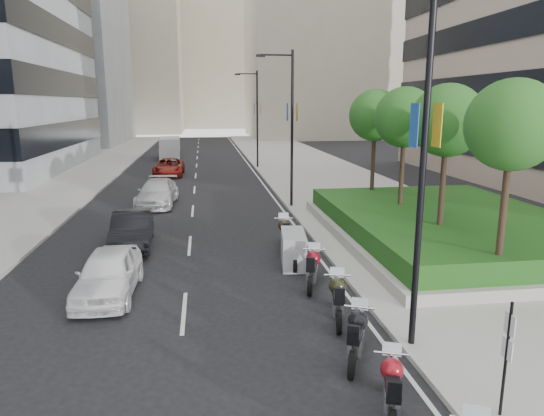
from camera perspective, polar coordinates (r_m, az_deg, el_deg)
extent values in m
plane|color=black|center=(11.46, -3.09, -19.92)|extent=(160.00, 160.00, 0.00)
cube|color=#9E9B93|center=(41.30, 5.74, 3.81)|extent=(10.00, 100.00, 0.15)
cube|color=#9E9B93|center=(41.67, -23.62, 2.92)|extent=(8.00, 100.00, 0.15)
cube|color=silver|center=(40.39, -1.60, 3.58)|extent=(0.12, 100.00, 0.01)
cube|color=silver|center=(40.15, -9.01, 3.38)|extent=(0.12, 100.00, 0.01)
cube|color=gray|center=(83.46, -25.38, 17.26)|extent=(22.00, 26.00, 30.00)
cube|color=#B7AD93|center=(93.28, 6.52, 19.52)|extent=(28.00, 24.00, 36.00)
cube|color=#B7AD93|center=(111.55, -17.73, 17.32)|extent=(26.00, 24.00, 34.00)
cube|color=#B7AD93|center=(130.34, -7.15, 17.85)|extent=(30.00, 24.00, 38.00)
cube|color=#A09E95|center=(23.16, 20.02, -2.88)|extent=(10.00, 14.00, 0.40)
cube|color=#164D16|center=(23.02, 20.12, -1.44)|extent=(9.40, 13.40, 0.80)
cylinder|color=#332319|center=(16.90, 25.49, -1.08)|extent=(0.22, 0.22, 4.00)
sphere|color=#1D5D1E|center=(16.54, 26.42, 8.74)|extent=(2.80, 2.80, 2.80)
cylinder|color=#332319|center=(20.28, 19.34, 1.47)|extent=(0.22, 0.22, 4.00)
sphere|color=#1D5D1E|center=(19.97, 19.93, 9.67)|extent=(2.80, 2.80, 2.80)
cylinder|color=#332319|center=(23.84, 14.98, 3.28)|extent=(0.22, 0.22, 4.00)
sphere|color=#1D5D1E|center=(23.59, 15.37, 10.25)|extent=(2.80, 2.80, 2.80)
cylinder|color=#332319|center=(27.53, 11.75, 4.59)|extent=(0.22, 0.22, 4.00)
sphere|color=#1D5D1E|center=(27.31, 12.02, 10.63)|extent=(2.80, 2.80, 2.80)
cylinder|color=black|center=(11.93, 17.28, 3.99)|extent=(0.16, 0.16, 9.00)
cube|color=gold|center=(11.95, 18.85, 9.21)|extent=(0.02, 0.45, 1.00)
cube|color=#1B4C99|center=(11.71, 16.37, 9.32)|extent=(0.02, 0.45, 1.00)
cylinder|color=black|center=(28.18, 2.37, 8.99)|extent=(0.16, 0.16, 9.00)
cylinder|color=black|center=(28.11, 0.56, 17.57)|extent=(1.80, 0.10, 0.10)
cube|color=black|center=(27.98, -1.35, 17.48)|extent=(0.50, 0.22, 0.14)
cube|color=gold|center=(28.19, 2.96, 11.23)|extent=(0.02, 0.45, 1.00)
cube|color=#1B4C99|center=(28.09, 1.82, 11.23)|extent=(0.02, 0.45, 1.00)
cylinder|color=black|center=(45.98, -1.74, 10.26)|extent=(0.16, 0.16, 9.00)
cylinder|color=black|center=(45.94, -2.93, 15.49)|extent=(1.80, 0.10, 0.10)
cube|color=black|center=(45.86, -4.09, 15.42)|extent=(0.50, 0.22, 0.14)
cube|color=gold|center=(45.99, -1.39, 11.63)|extent=(0.02, 0.45, 1.00)
cube|color=#1B4C99|center=(45.93, -2.10, 11.63)|extent=(0.02, 0.45, 1.00)
cylinder|color=black|center=(10.66, 25.77, -16.14)|extent=(0.06, 0.06, 2.50)
cube|color=silver|center=(10.32, 26.19, -12.20)|extent=(0.02, 0.32, 0.42)
cube|color=silver|center=(10.52, 25.93, -14.69)|extent=(0.02, 0.32, 0.42)
cylinder|color=black|center=(11.28, 13.66, -19.05)|extent=(0.31, 0.61, 0.61)
cube|color=silver|center=(10.49, 13.89, -20.62)|extent=(0.55, 0.88, 0.41)
sphere|color=maroon|center=(10.57, 13.92, -17.98)|extent=(0.47, 0.47, 0.47)
cube|color=black|center=(10.08, 14.05, -20.02)|extent=(0.50, 0.78, 0.16)
cylinder|color=silver|center=(10.70, 13.92, -16.27)|extent=(0.70, 0.29, 0.05)
cylinder|color=black|center=(11.62, 9.37, -17.76)|extent=(0.38, 0.64, 0.64)
cylinder|color=black|center=(13.08, 10.25, -14.19)|extent=(0.38, 0.64, 0.64)
cube|color=silver|center=(12.21, 9.84, -15.25)|extent=(0.64, 0.93, 0.44)
sphere|color=black|center=(12.35, 10.09, -12.91)|extent=(0.50, 0.50, 0.50)
cube|color=black|center=(11.79, 9.73, -14.50)|extent=(0.58, 0.83, 0.17)
cylinder|color=silver|center=(12.51, 10.27, -11.43)|extent=(0.72, 0.36, 0.05)
cylinder|color=black|center=(13.53, 7.90, -13.13)|extent=(0.27, 0.66, 0.65)
cylinder|color=black|center=(15.07, 7.55, -10.39)|extent=(0.27, 0.66, 0.65)
cube|color=silver|center=(14.18, 7.74, -11.11)|extent=(0.50, 0.94, 0.44)
sphere|color=black|center=(14.35, 7.72, -9.10)|extent=(0.50, 0.50, 0.50)
cube|color=black|center=(13.76, 7.85, -10.35)|extent=(0.46, 0.83, 0.17)
cylinder|color=silver|center=(14.53, 7.69, -7.84)|extent=(0.77, 0.22, 0.05)
cylinder|color=black|center=(15.86, 4.48, -9.14)|extent=(0.32, 0.66, 0.65)
cylinder|color=black|center=(17.43, 5.01, -7.14)|extent=(0.32, 0.66, 0.65)
cube|color=silver|center=(16.53, 4.76, -7.58)|extent=(0.57, 0.95, 0.44)
sphere|color=maroon|center=(16.73, 4.89, -5.89)|extent=(0.50, 0.50, 0.50)
cube|color=black|center=(16.12, 4.67, -6.83)|extent=(0.52, 0.84, 0.17)
cylinder|color=silver|center=(16.93, 4.99, -4.86)|extent=(0.76, 0.29, 0.05)
cylinder|color=black|center=(17.87, 2.68, -6.64)|extent=(0.20, 0.64, 0.63)
cylinder|color=black|center=(19.42, 2.36, -5.08)|extent=(0.20, 0.64, 0.63)
cube|color=gray|center=(18.54, 2.52, -4.81)|extent=(1.12, 2.23, 1.28)
cylinder|color=black|center=(19.93, 1.67, -4.56)|extent=(0.19, 0.69, 0.68)
cylinder|color=black|center=(21.60, 1.31, -3.22)|extent=(0.19, 0.69, 0.68)
cube|color=silver|center=(20.66, 1.50, -3.41)|extent=(0.41, 0.95, 0.46)
sphere|color=#2C2518|center=(20.90, 1.43, -2.05)|extent=(0.52, 0.52, 0.52)
cube|color=black|center=(20.25, 1.57, -2.71)|extent=(0.38, 0.84, 0.17)
cylinder|color=silver|center=(21.13, 1.37, -1.22)|extent=(0.81, 0.13, 0.05)
imported|color=white|center=(16.56, -18.68, -7.27)|extent=(1.86, 4.42, 1.49)
imported|color=black|center=(21.74, -16.13, -2.46)|extent=(1.84, 4.68, 1.52)
imported|color=#BABABC|center=(30.26, -13.32, 1.77)|extent=(2.51, 5.41, 1.53)
imported|color=maroon|center=(42.48, -12.04, 4.72)|extent=(2.53, 5.28, 1.45)
cube|color=silver|center=(55.94, -11.89, 6.92)|extent=(2.19, 5.51, 2.30)
cube|color=silver|center=(53.92, -12.00, 6.14)|extent=(2.11, 1.36, 1.20)
cylinder|color=black|center=(54.12, -12.91, 5.89)|extent=(0.27, 0.77, 0.77)
cylinder|color=black|center=(54.00, -11.05, 5.96)|extent=(0.27, 0.77, 0.77)
cylinder|color=black|center=(57.81, -12.61, 6.29)|extent=(0.27, 0.77, 0.77)
cylinder|color=black|center=(57.70, -10.87, 6.36)|extent=(0.27, 0.77, 0.77)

